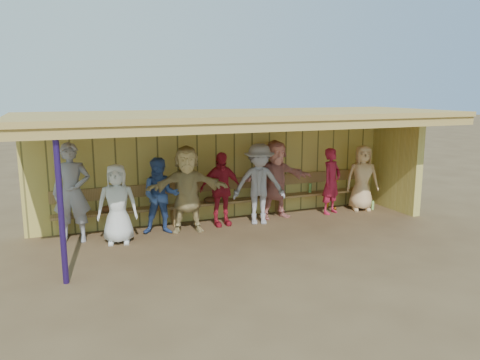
# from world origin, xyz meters

# --- Properties ---
(ground) EXTENTS (90.00, 90.00, 0.00)m
(ground) POSITION_xyz_m (0.00, 0.00, 0.00)
(ground) COLOR brown
(ground) RESTS_ON ground
(player_a) EXTENTS (0.80, 0.61, 1.95)m
(player_a) POSITION_xyz_m (-3.36, 0.71, 0.98)
(player_a) COLOR gray
(player_a) RESTS_ON ground
(player_b) EXTENTS (0.84, 0.63, 1.56)m
(player_b) POSITION_xyz_m (-2.57, 0.28, 0.78)
(player_b) COLOR silver
(player_b) RESTS_ON ground
(player_c) EXTENTS (0.90, 0.78, 1.59)m
(player_c) POSITION_xyz_m (-1.66, 0.58, 0.79)
(player_c) COLOR #375498
(player_c) RESTS_ON ground
(player_d) EXTENTS (0.97, 0.43, 1.62)m
(player_d) POSITION_xyz_m (-0.32, 0.69, 0.81)
(player_d) COLOR #AF1C2C
(player_d) RESTS_ON ground
(player_e) EXTENTS (1.30, 0.98, 1.79)m
(player_e) POSITION_xyz_m (0.52, 0.51, 0.89)
(player_e) COLOR #939199
(player_e) RESTS_ON ground
(player_f) EXTENTS (1.68, 0.54, 1.81)m
(player_f) POSITION_xyz_m (1.07, 0.81, 0.91)
(player_f) COLOR #DB877B
(player_f) RESTS_ON ground
(player_g) EXTENTS (0.68, 0.58, 1.58)m
(player_g) POSITION_xyz_m (2.48, 0.65, 0.79)
(player_g) COLOR #A91B37
(player_g) RESTS_ON ground
(player_h) EXTENTS (0.92, 0.76, 1.61)m
(player_h) POSITION_xyz_m (3.36, 0.65, 0.81)
(player_h) COLOR #E2B67F
(player_h) RESTS_ON ground
(player_extra) EXTENTS (1.76, 0.87, 1.81)m
(player_extra) POSITION_xyz_m (-1.11, 0.53, 0.91)
(player_extra) COLOR tan
(player_extra) RESTS_ON ground
(dugout_structure) EXTENTS (8.80, 3.20, 2.50)m
(dugout_structure) POSITION_xyz_m (0.39, 0.69, 1.69)
(dugout_structure) COLOR #CBB856
(dugout_structure) RESTS_ON ground
(bench) EXTENTS (7.60, 0.34, 0.93)m
(bench) POSITION_xyz_m (0.00, 1.12, 0.53)
(bench) COLOR #A68047
(bench) RESTS_ON ground
(dugout_equipment) EXTENTS (6.52, 0.62, 0.80)m
(dugout_equipment) POSITION_xyz_m (-1.02, 0.99, 0.49)
(dugout_equipment) COLOR yellow
(dugout_equipment) RESTS_ON ground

